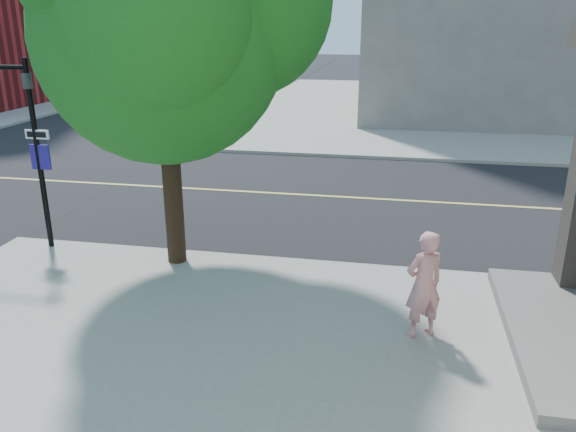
# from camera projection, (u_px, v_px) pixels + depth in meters

# --- Properties ---
(ground) EXTENTS (140.00, 140.00, 0.00)m
(ground) POSITION_uv_depth(u_px,v_px,m) (62.00, 246.00, 11.79)
(ground) COLOR black
(ground) RESTS_ON ground
(road_ew) EXTENTS (140.00, 9.00, 0.01)m
(road_ew) POSITION_uv_depth(u_px,v_px,m) (152.00, 186.00, 15.96)
(road_ew) COLOR black
(road_ew) RESTS_ON ground
(sidewalk_ne) EXTENTS (29.00, 25.00, 0.12)m
(sidewalk_ne) POSITION_uv_depth(u_px,v_px,m) (534.00, 110.00, 29.30)
(sidewalk_ne) COLOR gray
(sidewalk_ne) RESTS_ON ground
(man_on_phone) EXTENTS (0.69, 0.63, 1.59)m
(man_on_phone) POSITION_uv_depth(u_px,v_px,m) (424.00, 285.00, 7.97)
(man_on_phone) COLOR #D7898A
(man_on_phone) RESTS_ON sidewalk_se
(street_tree) EXTENTS (5.26, 4.78, 6.98)m
(street_tree) POSITION_uv_depth(u_px,v_px,m) (167.00, 7.00, 9.30)
(street_tree) COLOR black
(street_tree) RESTS_ON sidewalk_se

